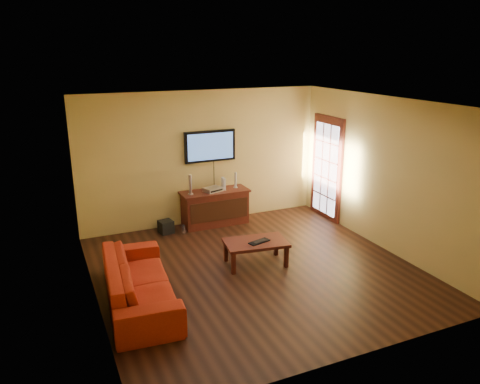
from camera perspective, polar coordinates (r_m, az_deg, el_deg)
ground_plane at (r=7.75m, az=1.92°, el=-9.47°), size 5.00×5.00×0.00m
room_walls at (r=7.71m, az=0.02°, el=3.76°), size 5.00×5.00×5.00m
french_door at (r=9.95m, az=10.52°, el=2.75°), size 0.07×1.02×2.22m
media_console at (r=9.56m, az=-3.06°, el=-1.89°), size 1.39×0.53×0.71m
television at (r=9.44m, az=-3.67°, el=5.60°), size 1.07×0.08×0.63m
coffee_table at (r=7.80m, az=1.93°, el=-6.39°), size 1.10×0.75×0.41m
sofa at (r=6.80m, az=-12.24°, el=-9.79°), size 0.84×2.27×0.87m
speaker_left at (r=9.21m, az=-6.08°, el=0.80°), size 0.11×0.11×0.40m
speaker_right at (r=9.62m, az=-0.55°, el=1.41°), size 0.09×0.09×0.33m
av_receiver at (r=9.41m, az=-3.33°, el=0.33°), size 0.41×0.35×0.08m
game_console at (r=9.51m, az=-2.03°, el=1.04°), size 0.07×0.18×0.24m
subwoofer at (r=9.28m, az=-9.02°, el=-4.21°), size 0.29×0.29×0.25m
bottle at (r=9.17m, az=-6.88°, el=-4.59°), size 0.07×0.07×0.20m
keyboard at (r=7.74m, az=2.37°, el=-6.06°), size 0.40×0.24×0.02m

